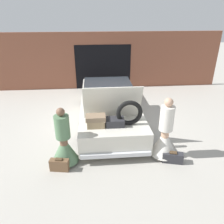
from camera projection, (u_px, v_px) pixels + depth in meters
ground_plane at (109, 119)px, 8.26m from camera, size 40.00×40.00×0.00m
garage_wall_back at (103, 61)px, 11.03m from camera, size 12.00×0.14×2.80m
car at (109, 104)px, 8.00m from camera, size 2.01×5.32×1.86m
person_left at (64, 145)px, 5.68m from camera, size 0.72×0.72×1.61m
person_right at (165, 137)px, 5.91m from camera, size 0.71×0.71×1.76m
suitcase_beside_left_person at (59, 165)px, 5.56m from camera, size 0.50×0.25×0.35m
suitcase_beside_right_person at (173, 157)px, 5.87m from camera, size 0.57×0.33×0.32m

